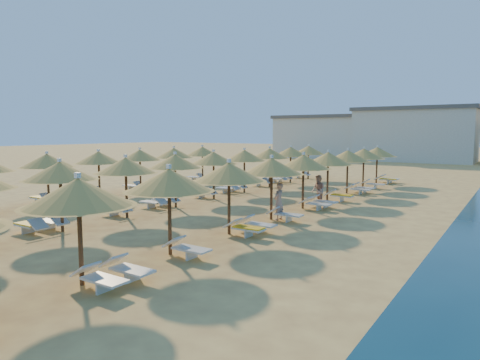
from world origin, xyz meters
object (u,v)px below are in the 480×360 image
Objects in this scene: parasol_row_west at (175,162)px; beachgoer_b at (318,190)px; parasol_row_east at (272,167)px; beachgoer_a at (279,201)px.

parasol_row_west reaches higher than beachgoer_b.
parasol_row_east reaches higher than beachgoer_b.
parasol_row_west reaches higher than beachgoer_a.
parasol_row_west is 7.82m from beachgoer_b.
parasol_row_east is 5.77m from parasol_row_west.
parasol_row_east reaches higher than beachgoer_a.
parasol_row_east is 1.00× the size of parasol_row_west.
beachgoer_a is at bearing 1.08° from parasol_row_west.
beachgoer_b is (-0.05, 4.60, -0.01)m from beachgoer_a.
beachgoer_a is (6.09, 0.11, -1.55)m from parasol_row_west.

